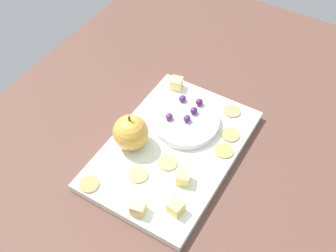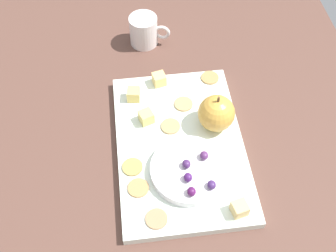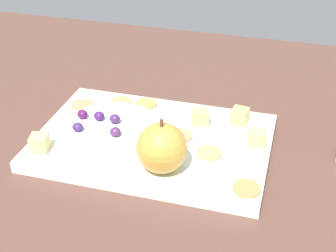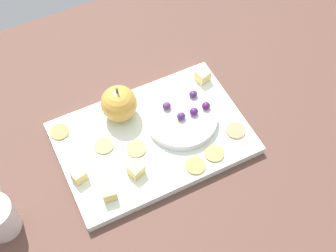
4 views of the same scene
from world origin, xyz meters
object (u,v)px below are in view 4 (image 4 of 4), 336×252
Objects in this scene: apple_whole at (119,104)px; cracker_2 at (60,132)px; cheese_cube_0 at (136,169)px; grape_2 at (194,112)px; cracker_0 at (236,131)px; platter at (153,138)px; grape_3 at (206,106)px; serving_dish at (181,118)px; cheese_cube_1 at (109,192)px; cheese_cube_3 at (79,175)px; cracker_3 at (214,153)px; cracker_4 at (136,149)px; cheese_cube_2 at (203,76)px; grape_1 at (167,106)px; cracker_1 at (195,165)px; cracker_5 at (104,146)px; grape_0 at (193,94)px; grape_4 at (181,116)px.

cracker_2 is at bearing -6.08° from apple_whole.
cheese_cube_0 is 1.51× the size of grape_2.
cracker_0 is 2.26× the size of grape_2.
platter is 12.95cm from grape_3.
serving_dish reaches higher than cracker_0.
cheese_cube_1 is 1.00× the size of cheese_cube_3.
platter is at bearing 5.62° from serving_dish.
cracker_3 is at bearing 144.48° from cracker_2.
cracker_3 is (-26.09, 6.94, -1.15)cm from cheese_cube_3.
cheese_cube_3 is 29.45cm from grape_3.
grape_2 is (-16.03, -6.36, 1.26)cm from cheese_cube_0.
cracker_4 is (13.59, -7.92, 0.00)cm from cracker_3.
grape_1 is (11.18, 4.61, 1.24)cm from cheese_cube_2.
cracker_0 is 1.00× the size of cracker_1.
apple_whole is 2.83× the size of cheese_cube_1.
cheese_cube_0 reaches higher than serving_dish.
cracker_3 is 2.26× the size of grape_1.
cheese_cube_0 reaches higher than cracker_1.
grape_2 is at bearing -91.50° from cracker_3.
cheese_cube_3 is 1.51× the size of grape_2.
cracker_3 and cracker_5 have the same top height.
cheese_cube_2 is at bearing -137.55° from grape_0.
cracker_1 is 2.26× the size of grape_0.
cracker_0 is 11.89cm from cracker_1.
grape_4 is (-10.94, -1.64, 2.42)cm from cracker_4.
serving_dish is at bearing 146.24° from apple_whole.
grape_4 is at bearing -2.79° from grape_2.
platter is 11.15cm from cracker_1.
grape_4 is at bearing 158.79° from cracker_2.
cheese_cube_2 is at bearing -139.40° from grape_4.
cracker_5 is at bearing 6.53° from grape_1.
grape_1 is at bearing 22.41° from cheese_cube_2.
serving_dish is 8.40× the size of grape_1.
apple_whole is at bearing -64.13° from platter.
cheese_cube_1 is at bearing -5.31° from cracker_1.
apple_whole is 18.05cm from grape_3.
cracker_1 is at bearing 63.88° from grape_0.
cheese_cube_2 is at bearing -149.98° from cheese_cube_1.
grape_1 is at bearing -68.01° from grape_4.
cheese_cube_0 is at bearing 123.61° from cracker_2.
cracker_5 is (3.44, -8.47, -1.15)cm from cheese_cube_0.
cracker_0 is at bearing 133.94° from grape_2.
apple_whole reaches higher than serving_dish.
grape_3 is at bearing -176.19° from grape_2.
cracker_4 is at bearing 10.64° from serving_dish.
apple_whole is 19.00cm from cheese_cube_1.
cheese_cube_0 reaches higher than cracker_5.
cheese_cube_0 and cheese_cube_2 have the same top height.
serving_dish is 1.97× the size of apple_whole.
cracker_0 is at bearing 143.65° from apple_whole.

